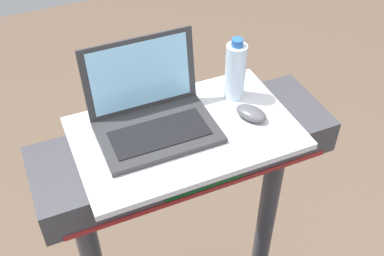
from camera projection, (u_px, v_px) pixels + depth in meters
name	position (u px, v px, depth m)	size (l,w,h in m)	color
desk_board	(185.00, 133.00, 1.38)	(0.64, 0.40, 0.02)	silver
laptop	(152.00, 113.00, 1.36)	(0.33, 0.26, 0.24)	#2D2D30
computer_mouse	(251.00, 113.00, 1.41)	(0.06, 0.10, 0.03)	#4C4C51
water_bottle	(235.00, 71.00, 1.44)	(0.06, 0.06, 0.20)	silver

